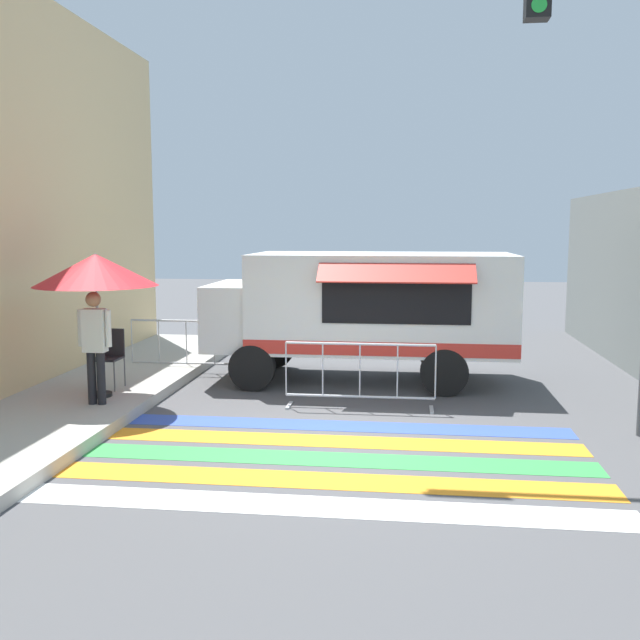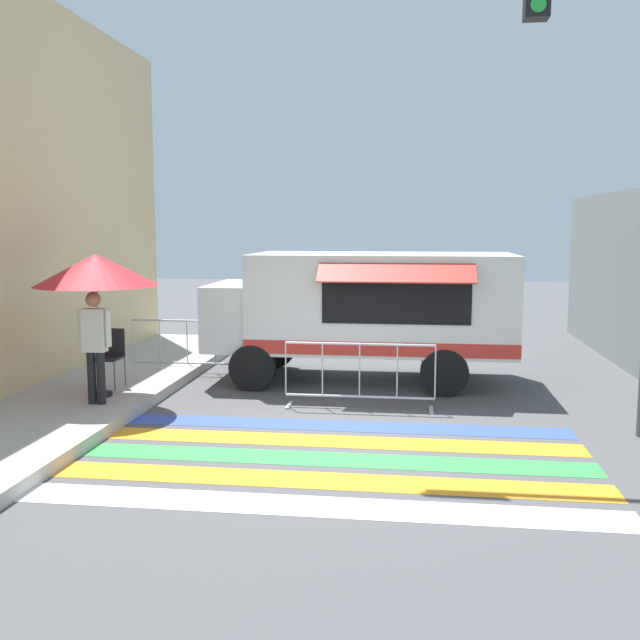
% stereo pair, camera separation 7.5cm
% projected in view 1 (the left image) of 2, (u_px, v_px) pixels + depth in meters
% --- Properties ---
extents(ground_plane, '(60.00, 60.00, 0.00)m').
position_uv_depth(ground_plane, '(342.00, 441.00, 9.62)').
color(ground_plane, '#4C4C4F').
extents(crosswalk_painted, '(6.40, 3.60, 0.01)m').
position_uv_depth(crosswalk_painted, '(336.00, 459.00, 8.85)').
color(crosswalk_painted, white).
rests_on(crosswalk_painted, ground_plane).
extents(food_truck, '(5.59, 2.75, 2.39)m').
position_uv_depth(food_truck, '(358.00, 305.00, 13.28)').
color(food_truck, white).
rests_on(food_truck, ground_plane).
extents(traffic_signal_pole, '(4.85, 0.29, 6.89)m').
position_uv_depth(traffic_signal_pole, '(590.00, 88.00, 9.38)').
color(traffic_signal_pole, '#515456').
rests_on(traffic_signal_pole, ground_plane).
extents(patio_umbrella, '(1.93, 1.93, 2.28)m').
position_uv_depth(patio_umbrella, '(96.00, 271.00, 11.18)').
color(patio_umbrella, black).
rests_on(patio_umbrella, sidewalk_left).
extents(folding_chair, '(0.46, 0.46, 0.99)m').
position_uv_depth(folding_chair, '(109.00, 352.00, 12.02)').
color(folding_chair, '#4C4C51').
rests_on(folding_chair, sidewalk_left).
extents(vendor_person, '(0.53, 0.23, 1.73)m').
position_uv_depth(vendor_person, '(95.00, 340.00, 10.80)').
color(vendor_person, black).
rests_on(vendor_person, sidewalk_left).
extents(barricade_front, '(2.40, 0.44, 1.06)m').
position_uv_depth(barricade_front, '(360.00, 376.00, 11.31)').
color(barricade_front, '#B7BABF').
rests_on(barricade_front, ground_plane).
extents(barricade_side, '(2.28, 0.44, 1.06)m').
position_uv_depth(barricade_side, '(186.00, 346.00, 14.13)').
color(barricade_side, '#B7BABF').
rests_on(barricade_side, ground_plane).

